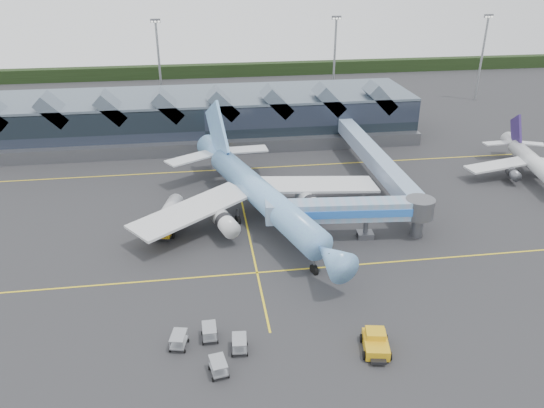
{
  "coord_description": "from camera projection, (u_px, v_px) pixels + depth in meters",
  "views": [
    {
      "loc": [
        -6.34,
        -65.16,
        37.39
      ],
      "look_at": [
        3.33,
        1.59,
        5.0
      ],
      "focal_mm": 35.0,
      "sensor_mm": 36.0,
      "label": 1
    }
  ],
  "objects": [
    {
      "name": "taxi_stripes",
      "position": [
        244.0,
        211.0,
        84.05
      ],
      "size": [
        120.0,
        60.0,
        0.01
      ],
      "color": "yellow",
      "rests_on": "ground"
    },
    {
      "name": "pushback_tug",
      "position": [
        376.0,
        343.0,
        54.49
      ],
      "size": [
        3.45,
        4.79,
        1.98
      ],
      "rotation": [
        0.0,
        0.0,
        -0.18
      ],
      "color": "gold",
      "rests_on": "ground"
    },
    {
      "name": "main_airliner",
      "position": [
        258.0,
        192.0,
        79.98
      ],
      "size": [
        38.62,
        45.49,
        14.96
      ],
      "rotation": [
        0.0,
        0.0,
        0.31
      ],
      "color": "#7097E3",
      "rests_on": "ground"
    },
    {
      "name": "baggage_carts",
      "position": [
        211.0,
        345.0,
        54.19
      ],
      "size": [
        8.07,
        7.72,
        1.61
      ],
      "rotation": [
        0.0,
        0.0,
        -0.07
      ],
      "color": "#9A9DA2",
      "rests_on": "ground"
    },
    {
      "name": "jet_bridge",
      "position": [
        360.0,
        211.0,
        74.45
      ],
      "size": [
        23.97,
        5.36,
        5.98
      ],
      "rotation": [
        0.0,
        0.0,
        -0.08
      ],
      "color": "#749FC2",
      "rests_on": "ground"
    },
    {
      "name": "light_masts",
      "position": [
        308.0,
        64.0,
        128.47
      ],
      "size": [
        132.4,
        42.56,
        22.45
      ],
      "color": "gray",
      "rests_on": "ground"
    },
    {
      "name": "fuel_truck",
      "position": [
        169.0,
        215.0,
        78.51
      ],
      "size": [
        4.68,
        10.44,
        3.48
      ],
      "rotation": [
        0.0,
        0.0,
        -0.23
      ],
      "color": "black",
      "rests_on": "ground"
    },
    {
      "name": "terminal",
      "position": [
        203.0,
        116.0,
        114.61
      ],
      "size": [
        90.0,
        22.25,
        12.52
      ],
      "color": "black",
      "rests_on": "ground"
    },
    {
      "name": "ground",
      "position": [
        250.0,
        242.0,
        75.13
      ],
      "size": [
        260.0,
        260.0,
        0.0
      ],
      "primitive_type": "plane",
      "color": "#29292B",
      "rests_on": "ground"
    },
    {
      "name": "regional_jet",
      "position": [
        534.0,
        163.0,
        94.78
      ],
      "size": [
        24.68,
        27.24,
        9.37
      ],
      "rotation": [
        0.0,
        0.0,
        -0.17
      ],
      "color": "silver",
      "rests_on": "ground"
    },
    {
      "name": "tree_line_far",
      "position": [
        214.0,
        70.0,
        172.41
      ],
      "size": [
        260.0,
        4.0,
        4.0
      ],
      "primitive_type": "cube",
      "color": "black",
      "rests_on": "ground"
    }
  ]
}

